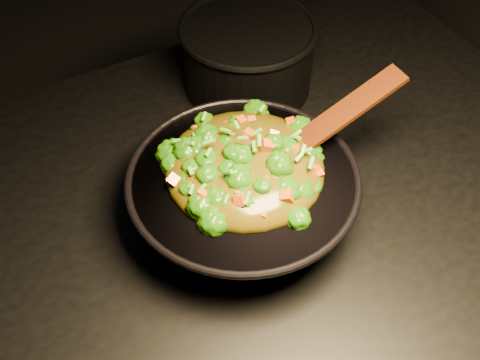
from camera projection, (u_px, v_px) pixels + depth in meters
stovetop at (260, 317)px, 1.37m from camera, size 1.20×0.90×0.90m
wok at (243, 198)px, 0.96m from camera, size 0.42×0.42×0.10m
stir_fry at (245, 151)px, 0.90m from camera, size 0.25×0.25×0.09m
spatula at (330, 123)px, 0.93m from camera, size 0.26×0.04×0.11m
back_pot at (248, 57)px, 1.16m from camera, size 0.27×0.27×0.14m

